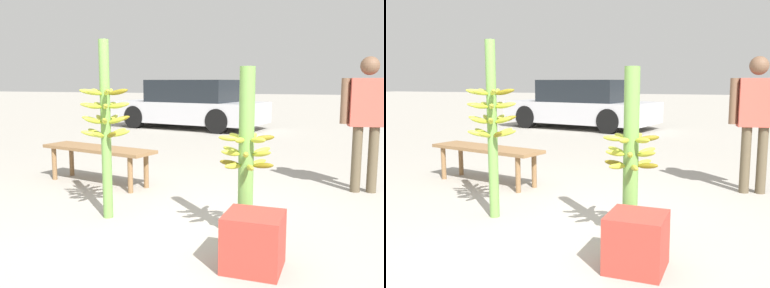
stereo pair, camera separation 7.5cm
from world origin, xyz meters
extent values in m
plane|color=#9E998E|center=(0.00, 0.00, 0.00)|extent=(80.00, 80.00, 0.00)
cylinder|color=#6B9E47|center=(-0.72, 0.30, 0.82)|extent=(0.09, 0.09, 1.63)
ellipsoid|color=#736414|center=(-0.64, 0.41, 1.17)|extent=(0.15, 0.18, 0.08)
ellipsoid|color=#ADB733|center=(-0.75, 0.43, 1.17)|extent=(0.09, 0.20, 0.08)
ellipsoid|color=#ADB733|center=(-0.84, 0.36, 1.17)|extent=(0.19, 0.12, 0.08)
ellipsoid|color=#ADB733|center=(-0.84, 0.25, 1.17)|extent=(0.19, 0.13, 0.08)
ellipsoid|color=#ADB733|center=(-0.75, 0.17, 1.17)|extent=(0.09, 0.20, 0.08)
ellipsoid|color=#ADB733|center=(-0.64, 0.20, 1.17)|extent=(0.16, 0.18, 0.08)
ellipsoid|color=#736414|center=(-0.59, 0.31, 1.17)|extent=(0.19, 0.05, 0.08)
ellipsoid|color=#ADB733|center=(-0.83, 0.38, 1.05)|extent=(0.19, 0.14, 0.07)
ellipsoid|color=#ADB733|center=(-0.85, 0.26, 1.05)|extent=(0.20, 0.11, 0.07)
ellipsoid|color=#ADB733|center=(-0.76, 0.18, 1.05)|extent=(0.11, 0.20, 0.07)
ellipsoid|color=#ADB733|center=(-0.65, 0.19, 1.05)|extent=(0.14, 0.19, 0.07)
ellipsoid|color=#ADB733|center=(-0.59, 0.29, 1.05)|extent=(0.20, 0.07, 0.07)
ellipsoid|color=#ADB733|center=(-0.62, 0.40, 1.05)|extent=(0.17, 0.17, 0.07)
ellipsoid|color=#ADB733|center=(-0.73, 0.44, 1.05)|extent=(0.07, 0.20, 0.07)
ellipsoid|color=#ADB733|center=(-0.66, 0.19, 0.92)|extent=(0.13, 0.19, 0.09)
ellipsoid|color=#ADB733|center=(-0.59, 0.28, 0.92)|extent=(0.20, 0.08, 0.09)
ellipsoid|color=#736414|center=(-0.62, 0.39, 0.92)|extent=(0.18, 0.16, 0.09)
ellipsoid|color=#ADB733|center=(-0.72, 0.44, 0.92)|extent=(0.05, 0.19, 0.09)
ellipsoid|color=#ADB733|center=(-0.82, 0.38, 0.92)|extent=(0.18, 0.15, 0.09)
ellipsoid|color=#ADB733|center=(-0.85, 0.27, 0.92)|extent=(0.20, 0.09, 0.09)
ellipsoid|color=#ADB733|center=(-0.77, 0.18, 0.92)|extent=(0.12, 0.19, 0.09)
ellipsoid|color=#ADB733|center=(-0.85, 0.33, 0.79)|extent=(0.20, 0.08, 0.09)
ellipsoid|color=#ADB733|center=(-0.82, 0.22, 0.79)|extent=(0.18, 0.16, 0.09)
ellipsoid|color=#ADB733|center=(-0.72, 0.17, 0.79)|extent=(0.05, 0.19, 0.09)
ellipsoid|color=#736414|center=(-0.61, 0.22, 0.79)|extent=(0.18, 0.15, 0.09)
ellipsoid|color=#ADB733|center=(-0.59, 0.34, 0.79)|extent=(0.20, 0.09, 0.09)
ellipsoid|color=#ADB733|center=(-0.66, 0.42, 0.79)|extent=(0.12, 0.19, 0.09)
ellipsoid|color=#ADB733|center=(-0.78, 0.42, 0.79)|extent=(0.13, 0.19, 0.09)
cylinder|color=#6B9E47|center=(0.61, 0.17, 0.69)|extent=(0.12, 0.12, 1.38)
ellipsoid|color=#ADB733|center=(0.59, 0.03, 0.83)|extent=(0.07, 0.17, 0.06)
ellipsoid|color=#ADB733|center=(0.72, 0.08, 0.83)|extent=(0.16, 0.14, 0.06)
ellipsoid|color=#736414|center=(0.74, 0.22, 0.83)|extent=(0.17, 0.10, 0.06)
ellipsoid|color=#ADB733|center=(0.64, 0.30, 0.83)|extent=(0.07, 0.17, 0.06)
ellipsoid|color=#ADB733|center=(0.51, 0.25, 0.83)|extent=(0.16, 0.14, 0.06)
ellipsoid|color=#ADB733|center=(0.49, 0.12, 0.83)|extent=(0.17, 0.10, 0.06)
ellipsoid|color=#ADB733|center=(0.59, 0.30, 0.72)|extent=(0.08, 0.17, 0.08)
ellipsoid|color=#ADB733|center=(0.49, 0.21, 0.72)|extent=(0.17, 0.10, 0.08)
ellipsoid|color=#ADB733|center=(0.51, 0.08, 0.72)|extent=(0.16, 0.14, 0.08)
ellipsoid|color=#ADB733|center=(0.64, 0.03, 0.72)|extent=(0.08, 0.17, 0.08)
ellipsoid|color=#ADB733|center=(0.74, 0.12, 0.72)|extent=(0.17, 0.10, 0.08)
ellipsoid|color=#ADB733|center=(0.72, 0.26, 0.72)|extent=(0.16, 0.14, 0.08)
ellipsoid|color=#ADB733|center=(0.69, 0.28, 0.62)|extent=(0.13, 0.16, 0.06)
ellipsoid|color=#ADB733|center=(0.55, 0.29, 0.62)|extent=(0.11, 0.17, 0.06)
ellipsoid|color=#736414|center=(0.48, 0.18, 0.62)|extent=(0.17, 0.06, 0.06)
ellipsoid|color=#ADB733|center=(0.54, 0.05, 0.62)|extent=(0.13, 0.16, 0.06)
ellipsoid|color=#ADB733|center=(0.67, 0.04, 0.62)|extent=(0.11, 0.17, 0.06)
ellipsoid|color=#736414|center=(0.75, 0.16, 0.62)|extent=(0.17, 0.06, 0.06)
cylinder|color=brown|center=(1.65, 2.12, 0.38)|extent=(0.13, 0.13, 0.76)
cylinder|color=brown|center=(1.47, 2.09, 0.38)|extent=(0.13, 0.13, 0.76)
cube|color=#BF4C3F|center=(1.56, 2.11, 1.03)|extent=(0.42, 0.25, 0.54)
cylinder|color=brown|center=(1.32, 2.06, 1.04)|extent=(0.11, 0.11, 0.51)
sphere|color=brown|center=(1.56, 2.11, 1.43)|extent=(0.21, 0.21, 0.21)
cube|color=olive|center=(-1.53, 1.44, 0.44)|extent=(1.60, 0.72, 0.04)
cylinder|color=olive|center=(-2.12, 1.72, 0.21)|extent=(0.06, 0.06, 0.42)
cylinder|color=olive|center=(-0.88, 1.45, 0.21)|extent=(0.06, 0.06, 0.42)
cylinder|color=olive|center=(-2.18, 1.43, 0.21)|extent=(0.06, 0.06, 0.42)
cylinder|color=olive|center=(-0.94, 1.16, 0.21)|extent=(0.06, 0.06, 0.42)
cube|color=#B7B7BC|center=(-2.69, 7.90, 0.45)|extent=(4.30, 2.44, 0.56)
cube|color=black|center=(-2.53, 7.87, 1.01)|extent=(2.48, 1.98, 0.58)
cylinder|color=black|center=(-4.07, 7.34, 0.30)|extent=(0.63, 0.30, 0.61)
cylinder|color=black|center=(-3.79, 8.91, 0.30)|extent=(0.63, 0.30, 0.61)
cylinder|color=black|center=(-1.60, 6.89, 0.30)|extent=(0.63, 0.30, 0.61)
cylinder|color=black|center=(-1.32, 8.47, 0.30)|extent=(0.63, 0.30, 0.61)
cube|color=#B2382D|center=(0.79, -0.33, 0.19)|extent=(0.38, 0.38, 0.38)
camera|label=1|loc=(1.33, -3.07, 1.26)|focal=40.00mm
camera|label=2|loc=(1.40, -3.04, 1.26)|focal=40.00mm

